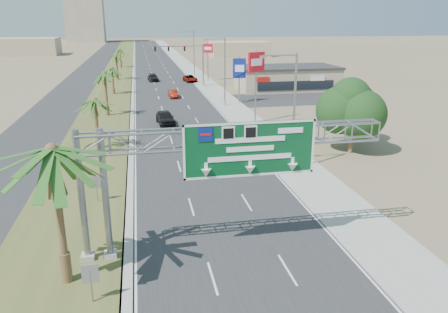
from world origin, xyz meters
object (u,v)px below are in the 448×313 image
Objects in this scene: car_right_lane at (190,79)px; car_far at (153,78)px; palm_near at (51,151)px; pole_sign_blue at (239,70)px; sign_gantry at (220,148)px; pole_sign_red_near at (256,66)px; signal_mast at (193,62)px; car_left_lane at (165,118)px; car_mid_lane at (173,94)px; store_building at (287,78)px; pole_sign_red_far at (208,51)px.

car_far is at bearing 153.92° from car_right_lane.
palm_near is 50.19m from pole_sign_blue.
pole_sign_red_near is (10.19, 30.46, 1.00)m from sign_gantry.
signal_mast is (14.37, 63.97, -2.08)m from palm_near.
pole_sign_blue is (12.32, -27.60, 4.40)m from car_far.
signal_mast reaches higher than car_far.
sign_gantry is 32.13m from pole_sign_red_near.
signal_mast is 2.11× the size of car_left_lane.
car_left_lane is at bearing -108.99° from car_right_lane.
car_left_lane is 1.25× the size of car_mid_lane.
car_right_lane is (14.70, 71.30, -6.25)m from palm_near.
car_left_lane is 1.00× the size of car_right_lane.
sign_gantry is 45.74m from pole_sign_blue.
car_left_lane is 40.13m from car_far.
signal_mast is at bearing 160.46° from store_building.
car_left_lane is 18.08m from pole_sign_blue.
car_left_lane reaches higher than car_right_lane.
palm_near is 0.81× the size of signal_mast.
pole_sign_red_far reaches higher than store_building.
sign_gantry reaches higher than car_mid_lane.
car_mid_lane is at bearing -87.86° from car_far.
car_right_lane is 25.88m from pole_sign_blue.
pole_sign_red_far reaches higher than car_far.
car_right_lane is at bearing -23.26° from car_far.
store_building is 3.69× the size of car_left_lane.
car_far is 0.54× the size of pole_sign_red_near.
car_right_lane is at bearing 72.69° from car_left_lane.
car_far is at bearing 146.68° from store_building.
palm_near is 54.15m from car_mid_lane.
car_mid_lane is 12.67m from pole_sign_blue.
car_left_lane is (7.09, 33.72, -6.10)m from palm_near.
car_far reaches higher than car_mid_lane.
palm_near is 0.93× the size of pole_sign_red_near.
store_building is at bearing -48.64° from pole_sign_red_far.
store_building is at bearing -38.05° from car_far.
store_building is 34.24m from car_left_lane.
palm_near is at bearing -107.74° from car_left_lane.
pole_sign_blue is (12.32, 12.52, 4.28)m from car_left_lane.
sign_gantry is at bearing -102.95° from car_right_lane.
palm_near is at bearing -118.28° from store_building.
store_building is at bearing 63.32° from pole_sign_red_near.
car_mid_lane is (-21.58, -5.08, -1.36)m from store_building.
car_left_lane is 0.69× the size of pole_sign_blue.
palm_near is at bearing -112.78° from pole_sign_blue.
pole_sign_blue is at bearing -37.39° from car_mid_lane.
pole_sign_red_near reaches higher than car_left_lane.
car_far is 30.55m from pole_sign_blue.
car_mid_lane is (2.52, 19.20, -0.19)m from car_left_lane.
store_building reaches higher than car_left_lane.
car_left_lane is at bearing 173.23° from pole_sign_red_near.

